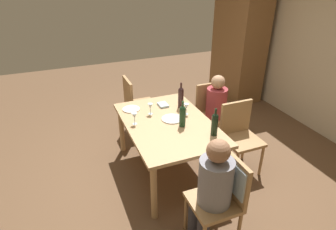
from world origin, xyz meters
TOP-DOWN VIEW (x-y plane):
  - ground_plane at (0.00, 0.00)m, footprint 10.00×10.00m
  - armoire_cabinet at (-1.86, 2.26)m, footprint 1.18×0.62m
  - dining_table at (0.00, 0.00)m, footprint 1.52×1.02m
  - chair_far_left at (-0.43, 0.89)m, footprint 0.44×0.44m
  - chair_right_end at (1.14, 0.12)m, footprint 0.44×0.46m
  - chair_far_right at (0.26, 0.89)m, footprint 0.44×0.44m
  - chair_left_end at (-1.14, -0.09)m, footprint 0.44×0.44m
  - person_woman_host at (-0.32, 0.89)m, footprint 0.34×0.29m
  - person_man_bearded at (1.14, -0.03)m, footprint 0.32×0.36m
  - wine_bottle_tall_green at (0.46, 0.37)m, footprint 0.08×0.08m
  - wine_bottle_dark_red at (0.15, 0.13)m, footprint 0.08×0.08m
  - wine_bottle_short_olive at (-0.33, 0.32)m, footprint 0.07×0.07m
  - wine_glass_near_left at (-0.29, -0.13)m, footprint 0.07×0.07m
  - wine_glass_centre at (-0.11, 0.30)m, footprint 0.07×0.07m
  - wine_glass_near_right at (-0.11, -0.39)m, footprint 0.07×0.07m
  - dinner_plate_host at (-0.05, 0.07)m, footprint 0.26×0.26m
  - dinner_plate_guest_left at (-0.51, -0.32)m, footprint 0.23×0.23m
  - folded_napkin at (-0.45, 0.11)m, footprint 0.16×0.12m

SIDE VIEW (x-z plane):
  - ground_plane at x=0.00m, z-range 0.00..0.00m
  - chair_far_left at x=-0.43m, z-range 0.07..0.99m
  - chair_far_right at x=0.26m, z-range 0.07..0.99m
  - chair_left_end at x=-1.14m, z-range 0.07..0.99m
  - chair_right_end at x=1.14m, z-range 0.13..1.05m
  - person_woman_host at x=-0.32m, z-range 0.09..1.20m
  - dining_table at x=0.00m, z-range 0.28..1.02m
  - person_man_bearded at x=1.14m, z-range 0.09..1.24m
  - dinner_plate_host at x=-0.05m, z-range 0.74..0.75m
  - dinner_plate_guest_left at x=-0.51m, z-range 0.74..0.75m
  - folded_napkin at x=-0.45m, z-range 0.74..0.77m
  - wine_glass_near_left at x=-0.29m, z-range 0.77..0.92m
  - wine_glass_centre at x=-0.11m, z-range 0.77..0.92m
  - wine_glass_near_right at x=-0.11m, z-range 0.77..0.92m
  - wine_bottle_dark_red at x=0.15m, z-range 0.72..1.04m
  - wine_bottle_tall_green at x=0.46m, z-range 0.72..1.05m
  - wine_bottle_short_olive at x=-0.33m, z-range 0.72..1.07m
  - armoire_cabinet at x=-1.86m, z-range 0.01..2.19m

